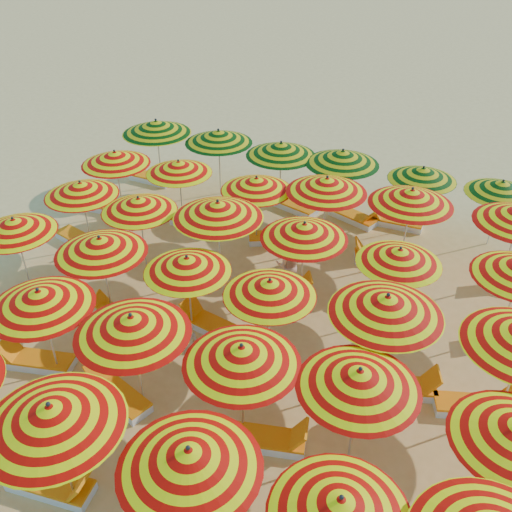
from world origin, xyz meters
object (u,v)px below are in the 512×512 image
umbrella_35 (502,188)px  lounger_1 (53,485)px  lounger_7 (267,439)px  umbrella_14 (187,264)px  lounger_5 (37,361)px  lounger_25 (396,222)px  lounger_6 (118,394)px  umbrella_30 (156,127)px  lounger_22 (150,178)px  umbrella_25 (179,167)px  umbrella_12 (14,226)px  umbrella_24 (115,158)px  umbrella_15 (270,288)px  beachgoer_a (190,345)px  lounger_17 (111,208)px  beachgoer_b (289,265)px  lounger_10 (211,325)px  lounger_20 (381,257)px  umbrella_20 (218,210)px  umbrella_33 (343,157)px  umbrella_27 (327,185)px  lounger_23 (293,205)px  umbrella_32 (281,149)px  umbrella_22 (399,256)px  umbrella_26 (257,184)px  umbrella_31 (219,137)px  umbrella_2 (51,416)px  umbrella_10 (359,379)px  lounger_19 (276,237)px  umbrella_9 (242,355)px  lounger_13 (79,239)px  umbrella_34 (423,174)px  lounger_9 (127,313)px  umbrella_18 (81,189)px  lounger_15 (371,311)px  lounger_18 (197,223)px  umbrella_19 (139,205)px  umbrella_4 (340,507)px  umbrella_21 (304,231)px  umbrella_28 (411,197)px  lounger_12 (476,406)px  umbrella_3 (189,459)px

umbrella_35 → lounger_1: 14.60m
lounger_1 → lounger_7: bearing=31.1°
umbrella_14 → lounger_5: 4.30m
lounger_25 → lounger_6: bearing=67.8°
umbrella_30 → lounger_22: 2.28m
umbrella_25 → lounger_5: bearing=-91.7°
umbrella_12 → umbrella_24: bearing=87.0°
umbrella_15 → beachgoer_a: umbrella_15 is taller
lounger_17 → beachgoer_b: (7.24, -2.12, 0.63)m
umbrella_24 → lounger_10: size_ratio=1.56×
umbrella_30 → lounger_20: (8.81, -2.31, -2.20)m
umbrella_20 → umbrella_33: 5.32m
umbrella_27 → lounger_23: size_ratio=1.77×
umbrella_12 → umbrella_32: (5.26, 7.05, 0.16)m
umbrella_14 → lounger_23: umbrella_14 is taller
umbrella_22 → umbrella_26: bearing=152.7°
umbrella_31 → umbrella_32: size_ratio=1.02×
umbrella_2 → lounger_6: bearing=103.0°
umbrella_10 → lounger_7: umbrella_10 is taller
umbrella_25 → umbrella_26: 2.86m
lounger_19 → umbrella_14: bearing=-122.8°
umbrella_9 → lounger_13: umbrella_9 is taller
umbrella_24 → umbrella_34: size_ratio=1.03×
lounger_9 → lounger_5: bearing=51.1°
lounger_1 → lounger_10: same height
umbrella_14 → umbrella_18: bearing=152.5°
umbrella_25 → lounger_15: bearing=-22.1°
umbrella_25 → lounger_18: size_ratio=1.40×
umbrella_34 → lounger_25: bearing=179.2°
umbrella_27 → lounger_7: (0.81, -7.68, -2.13)m
umbrella_22 → beachgoer_b: size_ratio=1.77×
umbrella_24 → umbrella_27: 7.15m
umbrella_24 → lounger_1: size_ratio=1.61×
umbrella_19 → lounger_9: (0.81, -2.45, -1.91)m
umbrella_4 → lounger_1: umbrella_4 is taller
umbrella_26 → umbrella_31: bearing=131.6°
lounger_6 → lounger_19: size_ratio=1.00×
umbrella_12 → lounger_25: (9.36, 7.18, -1.92)m
umbrella_21 → umbrella_28: 3.60m
lounger_1 → lounger_20: same height
umbrella_32 → lounger_12: bearing=-46.7°
lounger_13 → lounger_19: same height
umbrella_10 → lounger_6: (-5.26, -0.29, -2.05)m
umbrella_26 → lounger_22: bearing=153.1°
umbrella_12 → umbrella_27: size_ratio=0.87×
umbrella_3 → umbrella_35: umbrella_3 is taller
umbrella_2 → umbrella_27: size_ratio=0.89×
umbrella_2 → umbrella_4: bearing=2.2°
umbrella_15 → umbrella_32: 7.60m
beachgoer_b → umbrella_4: bearing=99.9°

